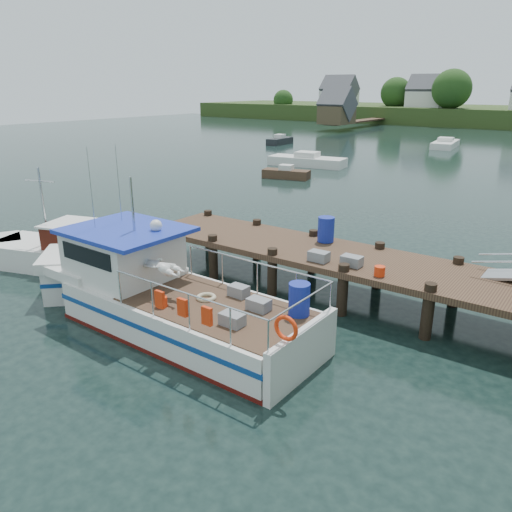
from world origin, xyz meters
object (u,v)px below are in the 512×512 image
Objects in this scene: lobster_boat at (155,293)px; moored_d at (445,144)px; work_boat at (58,252)px; moored_e at (280,141)px; moored_rowboat at (286,173)px; moored_a at (307,161)px.

lobster_boat is 1.58× the size of moored_d.
moored_e is (-16.26, 39.56, -0.17)m from work_boat.
moored_e is at bearing -131.08° from moored_d.
moored_a is (-1.83, 6.09, 0.07)m from moored_rowboat.
work_boat is 1.07× the size of moored_d.
work_boat is 1.05× the size of moored_a.
moored_rowboat is at bearing -69.50° from moored_e.
lobster_boat is 49.06m from moored_d.
work_boat is 42.77m from moored_e.
work_boat is at bearing -67.41° from moored_d.
moored_d is at bearing 86.57° from moored_a.
moored_e is (-12.88, 18.61, 0.05)m from moored_rowboat.
moored_e is at bearing 140.70° from moored_rowboat.
moored_e is at bearing 119.93° from lobster_boat.
moored_rowboat is (-9.78, 22.01, -0.52)m from lobster_boat.
work_boat is at bearing -64.84° from moored_rowboat.
moored_rowboat is at bearing 114.73° from lobster_boat.
lobster_boat reaches higher than work_boat.
moored_rowboat is 0.54× the size of moored_a.
lobster_boat is 2.47× the size of moored_e.
moored_d is at bearing 71.72° from work_boat.
work_boat is at bearing -81.85° from moored_e.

